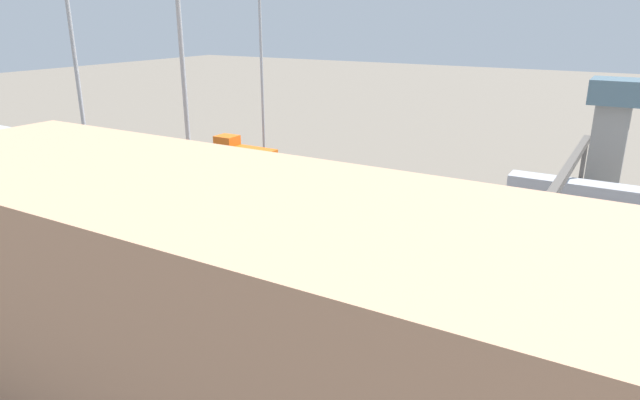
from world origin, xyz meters
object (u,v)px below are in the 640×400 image
at_px(light_mast_3, 182,51).
at_px(signal_gantry, 567,177).
at_px(train_on_track_3, 327,199).
at_px(control_tower, 611,128).
at_px(maintenance_shed, 224,309).
at_px(light_mast_1, 71,33).
at_px(light_mast_2, 261,37).
at_px(train_on_track_4, 323,216).
at_px(train_on_track_1, 242,158).
at_px(train_on_track_5, 298,231).

relative_size(light_mast_3, signal_gantry, 0.99).
bearing_deg(train_on_track_3, control_tower, -135.16).
relative_size(train_on_track_3, light_mast_3, 4.68).
bearing_deg(maintenance_shed, light_mast_3, -43.42).
xyz_separation_m(light_mast_1, light_mast_3, (-16.01, 0.56, -1.29)).
bearing_deg(control_tower, light_mast_2, 8.93).
bearing_deg(train_on_track_4, light_mast_1, 16.35).
relative_size(light_mast_1, light_mast_3, 1.08).
relative_size(train_on_track_1, train_on_track_3, 0.07).
bearing_deg(light_mast_1, signal_gantry, -162.45).
bearing_deg(light_mast_2, control_tower, -171.07).
bearing_deg(train_on_track_3, light_mast_1, 28.09).
height_order(train_on_track_5, light_mast_3, light_mast_3).
relative_size(train_on_track_5, light_mast_2, 4.01).
relative_size(light_mast_3, maintenance_shed, 0.64).
bearing_deg(train_on_track_1, light_mast_2, -75.25).
bearing_deg(signal_gantry, train_on_track_3, 5.88).
bearing_deg(train_on_track_5, light_mast_3, 17.58).
height_order(train_on_track_4, light_mast_1, light_mast_1).
relative_size(train_on_track_1, maintenance_shed, 0.22).
relative_size(light_mast_1, control_tower, 2.22).
xyz_separation_m(train_on_track_3, light_mast_2, (22.11, -18.39, 16.72)).
distance_m(train_on_track_4, signal_gantry, 23.73).
xyz_separation_m(maintenance_shed, control_tower, (-14.19, -57.85, 1.49)).
distance_m(light_mast_1, maintenance_shed, 42.58).
xyz_separation_m(train_on_track_1, signal_gantry, (-44.17, 7.50, 5.40)).
bearing_deg(signal_gantry, light_mast_2, -18.91).
bearing_deg(maintenance_shed, train_on_track_5, -66.71).
distance_m(train_on_track_1, light_mast_1, 29.12).
relative_size(train_on_track_4, train_on_track_3, 0.86).
bearing_deg(control_tower, signal_gantry, 85.51).
bearing_deg(train_on_track_1, signal_gantry, 170.36).
height_order(train_on_track_5, control_tower, control_tower).
distance_m(train_on_track_3, control_tower, 37.36).
bearing_deg(train_on_track_4, light_mast_3, 38.97).
height_order(light_mast_1, signal_gantry, light_mast_1).
relative_size(train_on_track_5, maintenance_shed, 2.59).
distance_m(train_on_track_5, control_tower, 43.49).
bearing_deg(train_on_track_1, train_on_track_5, 138.24).
bearing_deg(light_mast_3, light_mast_2, -65.61).
relative_size(train_on_track_5, light_mast_3, 4.03).
distance_m(train_on_track_5, train_on_track_4, 5.00).
bearing_deg(signal_gantry, light_mast_1, 17.55).
relative_size(train_on_track_4, control_tower, 8.30).
bearing_deg(light_mast_1, control_tower, -142.23).
height_order(train_on_track_4, maintenance_shed, maintenance_shed).
xyz_separation_m(train_on_track_1, train_on_track_3, (-19.90, 10.00, -0.10)).
relative_size(light_mast_1, light_mast_2, 1.08).
xyz_separation_m(train_on_track_5, control_tower, (-23.61, -35.96, 6.40)).
distance_m(train_on_track_4, train_on_track_3, 5.56).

